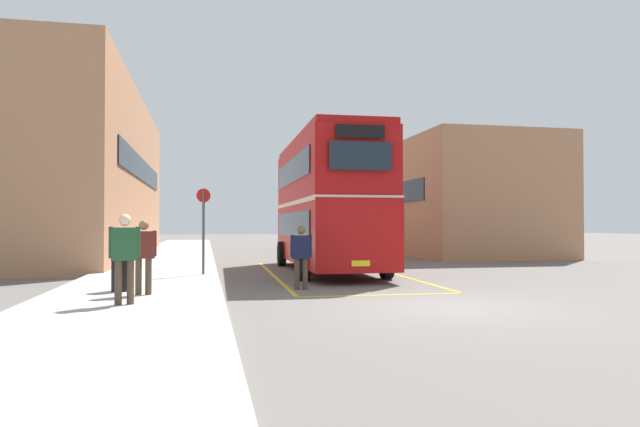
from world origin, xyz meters
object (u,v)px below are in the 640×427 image
pedestrian_waiting_near (144,252)px  litter_bin (122,273)px  single_deck_bus (331,225)px  pedestrian_waiting_far (125,252)px  bus_stop_sign (203,223)px  pedestrian_boarding (301,253)px  double_decker_bus (327,202)px

pedestrian_waiting_near → litter_bin: size_ratio=1.93×
single_deck_bus → pedestrian_waiting_far: bearing=-111.6°
single_deck_bus → bus_stop_sign: bearing=-114.4°
pedestrian_boarding → pedestrian_waiting_far: 4.96m
pedestrian_boarding → pedestrian_waiting_near: pedestrian_waiting_near is taller
pedestrian_waiting_far → single_deck_bus: bearing=68.4°
pedestrian_waiting_near → bus_stop_sign: 5.12m
double_decker_bus → bus_stop_sign: double_decker_bus is taller
double_decker_bus → pedestrian_waiting_near: bearing=-130.2°
bus_stop_sign → double_decker_bus: bearing=22.1°
pedestrian_waiting_far → pedestrian_waiting_near: bearing=82.3°
double_decker_bus → single_deck_bus: 16.80m
double_decker_bus → pedestrian_waiting_near: 8.86m
double_decker_bus → bus_stop_sign: bearing=-157.9°
pedestrian_waiting_near → bus_stop_sign: size_ratio=0.62×
double_decker_bus → pedestrian_waiting_far: bearing=-125.6°
litter_bin → single_deck_bus: bearing=65.5°
double_decker_bus → pedestrian_boarding: size_ratio=5.84×
pedestrian_boarding → double_decker_bus: bearing=70.7°
double_decker_bus → pedestrian_boarding: 5.79m
litter_bin → pedestrian_waiting_far: bearing=-81.0°
double_decker_bus → bus_stop_sign: size_ratio=3.61×
pedestrian_boarding → litter_bin: pedestrian_boarding is taller
pedestrian_waiting_far → bus_stop_sign: bearing=76.9°
bus_stop_sign → litter_bin: bearing=-114.6°
single_deck_bus → bus_stop_sign: single_deck_bus is taller
pedestrian_boarding → litter_bin: 4.43m
pedestrian_boarding → litter_bin: size_ratio=1.93×
pedestrian_boarding → bus_stop_sign: size_ratio=0.62×
pedestrian_waiting_near → bus_stop_sign: bearing=75.3°
litter_bin → pedestrian_boarding: bearing=7.6°
pedestrian_waiting_far → bus_stop_sign: size_ratio=0.66×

